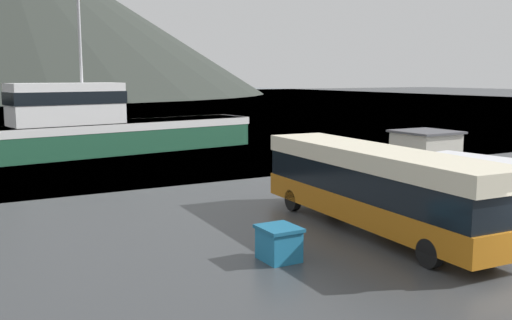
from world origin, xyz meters
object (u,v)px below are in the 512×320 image
(fishing_boat, at_px, (93,128))
(small_boat, at_px, (45,142))
(storage_bin, at_px, (279,243))
(tour_bus, at_px, (375,184))
(dock_kiosk, at_px, (425,154))
(delivery_van, at_px, (466,187))

(fishing_boat, distance_m, small_boat, 5.65)
(small_boat, bearing_deg, fishing_boat, 124.28)
(storage_bin, height_order, small_boat, small_boat)
(tour_bus, distance_m, small_boat, 31.31)
(tour_bus, relative_size, fishing_boat, 0.48)
(fishing_boat, distance_m, dock_kiosk, 23.21)
(tour_bus, height_order, delivery_van, tour_bus)
(delivery_van, relative_size, dock_kiosk, 2.13)
(fishing_boat, relative_size, storage_bin, 18.90)
(storage_bin, bearing_deg, tour_bus, 14.01)
(dock_kiosk, xyz_separation_m, small_boat, (-16.33, 23.54, -0.79))
(storage_bin, xyz_separation_m, dock_kiosk, (14.61, 8.26, 0.79))
(delivery_van, xyz_separation_m, small_boat, (-10.66, 31.21, -0.80))
(small_boat, bearing_deg, delivery_van, 115.01)
(tour_bus, bearing_deg, small_boat, 105.12)
(storage_bin, height_order, dock_kiosk, dock_kiosk)
(storage_bin, xyz_separation_m, small_boat, (-1.73, 31.80, -0.00))
(delivery_van, height_order, small_boat, delivery_van)
(tour_bus, bearing_deg, dock_kiosk, 38.83)
(fishing_boat, bearing_deg, storage_bin, -10.44)
(delivery_van, relative_size, small_boat, 0.84)
(tour_bus, height_order, fishing_boat, fishing_boat)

